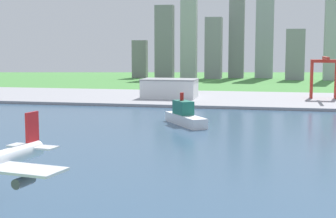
% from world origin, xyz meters
% --- Properties ---
extents(ground_plane, '(2400.00, 2400.00, 0.00)m').
position_xyz_m(ground_plane, '(0.00, 300.00, 0.00)').
color(ground_plane, '#488B40').
extents(water_bay, '(840.00, 360.00, 0.15)m').
position_xyz_m(water_bay, '(0.00, 240.00, 0.07)').
color(water_bay, '#385675').
rests_on(water_bay, ground).
extents(industrial_pier, '(840.00, 140.00, 2.50)m').
position_xyz_m(industrial_pier, '(0.00, 490.00, 1.25)').
color(industrial_pier, '#97979D').
rests_on(industrial_pier, ground).
extents(ferry_boat, '(32.80, 41.79, 20.00)m').
position_xyz_m(ferry_boat, '(-30.67, 332.74, 5.59)').
color(ferry_boat, white).
rests_on(ferry_boat, water_bay).
extents(port_crane_red, '(24.06, 43.39, 38.05)m').
position_xyz_m(port_crane_red, '(68.21, 498.86, 29.99)').
color(port_crane_red, '#B72D23').
rests_on(port_crane_red, industrial_pier).
extents(warehouse_main, '(49.96, 31.14, 17.58)m').
position_xyz_m(warehouse_main, '(-70.11, 476.27, 11.31)').
color(warehouse_main, white).
rests_on(warehouse_main, industrial_pier).
extents(distant_skyline, '(310.94, 66.74, 153.86)m').
position_xyz_m(distant_skyline, '(-40.85, 820.78, 63.45)').
color(distant_skyline, gray).
rests_on(distant_skyline, ground).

